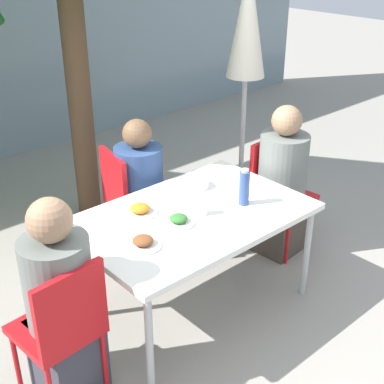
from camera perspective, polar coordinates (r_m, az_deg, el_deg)
ground_plane at (r=3.77m, az=0.00°, el=-11.97°), size 24.00×24.00×0.00m
dining_table at (r=3.39m, az=0.00°, el=-3.04°), size 1.48×0.96×0.73m
chair_left at (r=2.89m, az=-13.61°, el=-13.54°), size 0.43×0.43×0.89m
person_left at (r=2.94m, az=-13.77°, el=-11.77°), size 0.36×0.36×1.20m
chair_right at (r=4.23m, az=8.98°, el=0.68°), size 0.43×0.43×0.89m
person_right at (r=4.14m, az=9.51°, el=0.62°), size 0.37×0.37×1.20m
chair_far at (r=4.05m, az=-6.89°, el=-0.42°), size 0.46×0.46×0.89m
person_far at (r=4.04m, az=-5.56°, el=-0.39°), size 0.37×0.37×1.13m
closed_umbrella at (r=4.48m, az=5.86°, el=16.25°), size 0.36×0.36×2.14m
plate_0 at (r=3.37m, az=-5.58°, el=-1.95°), size 0.23×0.23×0.06m
plate_1 at (r=3.25m, az=-1.44°, el=-3.05°), size 0.20×0.20×0.06m
plate_2 at (r=3.04m, az=-5.26°, el=-5.40°), size 0.22×0.22×0.06m
bottle at (r=3.44m, az=5.59°, el=0.49°), size 0.07×0.07×0.25m
drinking_cup at (r=3.33m, az=1.19°, el=-1.55°), size 0.06×0.06×0.11m
salad_bowl at (r=3.69m, az=0.43°, el=0.92°), size 0.19×0.19×0.05m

